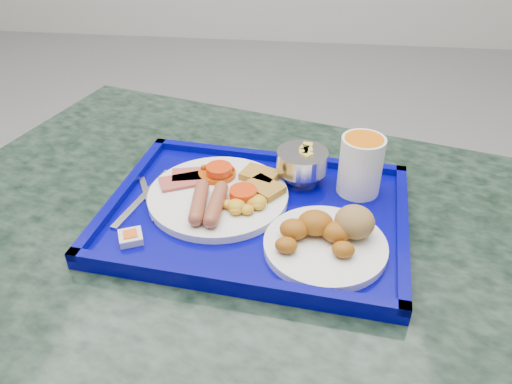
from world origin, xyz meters
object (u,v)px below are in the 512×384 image
tray (256,214)px  juice_cup (361,164)px  table (264,313)px  bread_plate (329,237)px  fruit_bowl (302,161)px  main_plate (222,194)px

tray → juice_cup: size_ratio=5.07×
table → tray: tray is taller
bread_plate → juice_cup: juice_cup is taller
table → juice_cup: (0.16, 0.11, 0.27)m
fruit_bowl → juice_cup: 0.11m
table → tray: (-0.02, 0.03, 0.21)m
tray → main_plate: main_plate is taller
main_plate → bread_plate: (0.18, -0.10, 0.01)m
juice_cup → main_plate: bearing=-166.8°
tray → main_plate: (-0.06, 0.03, 0.02)m
table → main_plate: main_plate is taller
fruit_bowl → juice_cup: juice_cup is taller
fruit_bowl → juice_cup: bearing=-11.4°
fruit_bowl → tray: bearing=-125.0°
bread_plate → juice_cup: (0.05, 0.16, 0.04)m
fruit_bowl → juice_cup: size_ratio=0.88×
tray → fruit_bowl: bearing=55.0°
tray → fruit_bowl: 0.14m
main_plate → fruit_bowl: bearing=29.4°
main_plate → table: bearing=-35.6°
fruit_bowl → juice_cup: (0.10, -0.02, 0.01)m
table → juice_cup: bearing=36.5°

